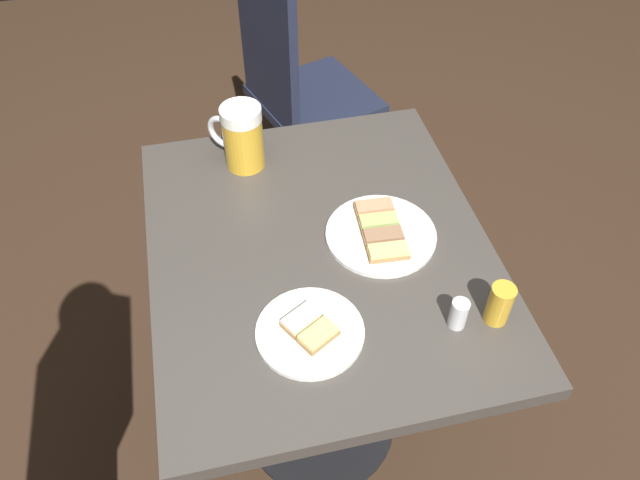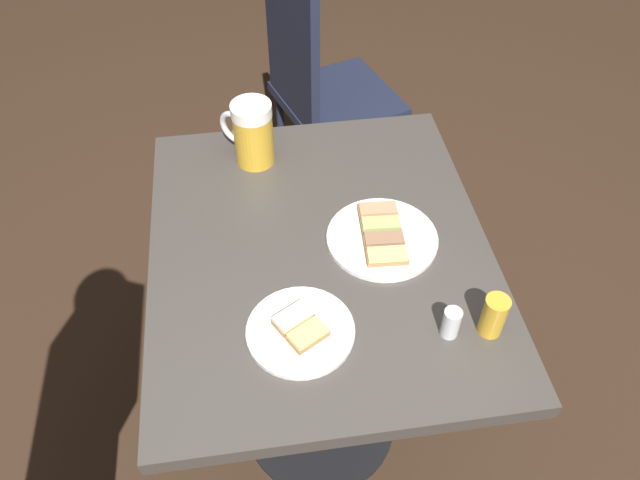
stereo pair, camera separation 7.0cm
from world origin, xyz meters
TOP-DOWN VIEW (x-y plane):
  - ground_plane at (0.00, 0.00)m, footprint 6.00×6.00m
  - cafe_table at (0.00, 0.00)m, footprint 0.83×0.70m
  - plate_near at (0.00, -0.13)m, footprint 0.23×0.23m
  - plate_far at (-0.21, 0.07)m, footprint 0.20×0.20m
  - beer_mug at (0.30, 0.11)m, footprint 0.12×0.12m
  - beer_glass_small at (-0.25, -0.28)m, footprint 0.05×0.05m
  - salt_shaker at (-0.24, -0.20)m, footprint 0.03×0.03m
  - cafe_chair at (0.96, -0.14)m, footprint 0.48×0.48m

SIDE VIEW (x-z plane):
  - ground_plane at x=0.00m, z-range 0.00..0.00m
  - cafe_chair at x=0.96m, z-range 0.06..0.99m
  - cafe_table at x=0.00m, z-range 0.22..1.00m
  - plate_far at x=-0.21m, z-range 0.77..0.80m
  - plate_near at x=0.00m, z-range 0.77..0.80m
  - salt_shaker at x=-0.24m, z-range 0.78..0.84m
  - beer_glass_small at x=-0.25m, z-range 0.78..0.86m
  - beer_mug at x=0.30m, z-range 0.78..0.93m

